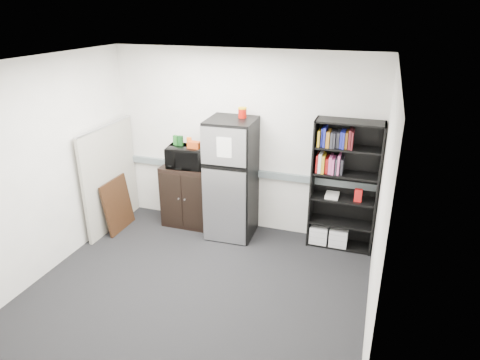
{
  "coord_description": "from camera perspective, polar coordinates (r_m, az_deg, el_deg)",
  "views": [
    {
      "loc": [
        1.88,
        -4.02,
        3.23
      ],
      "look_at": [
        0.24,
        0.9,
        1.11
      ],
      "focal_mm": 32.0,
      "sensor_mm": 36.0,
      "label": 1
    }
  ],
  "objects": [
    {
      "name": "wall_left",
      "position": [
        5.89,
        -24.15,
        1.61
      ],
      "size": [
        0.02,
        3.5,
        2.7
      ],
      "primitive_type": "cube",
      "color": "silver",
      "rests_on": "floor"
    },
    {
      "name": "microwave",
      "position": [
        6.47,
        -7.14,
        3.08
      ],
      "size": [
        0.61,
        0.46,
        0.31
      ],
      "primitive_type": "imported",
      "rotation": [
        0.0,
        0.0,
        0.13
      ],
      "color": "black",
      "rests_on": "cabinet"
    },
    {
      "name": "bookshelf",
      "position": [
        6.03,
        13.55,
        -0.4
      ],
      "size": [
        0.9,
        0.34,
        1.85
      ],
      "color": "black",
      "rests_on": "floor"
    },
    {
      "name": "snack_bag",
      "position": [
        6.34,
        -6.13,
        4.68
      ],
      "size": [
        0.18,
        0.11,
        0.1
      ],
      "primitive_type": "cube",
      "rotation": [
        0.0,
        0.0,
        -0.03
      ],
      "color": "#C44413",
      "rests_on": "microwave"
    },
    {
      "name": "wall_back",
      "position": [
        6.35,
        0.37,
        5.01
      ],
      "size": [
        4.0,
        0.02,
        2.7
      ],
      "primitive_type": "cube",
      "color": "silver",
      "rests_on": "floor"
    },
    {
      "name": "wall_note",
      "position": [
        6.4,
        -2.64,
        6.99
      ],
      "size": [
        0.14,
        0.0,
        0.1
      ],
      "primitive_type": "cube",
      "color": "white",
      "rests_on": "wall_back"
    },
    {
      "name": "floor",
      "position": [
        5.49,
        -5.52,
        -13.96
      ],
      "size": [
        4.0,
        4.0,
        0.0
      ],
      "primitive_type": "plane",
      "color": "black",
      "rests_on": "ground"
    },
    {
      "name": "cubicle_partition",
      "position": [
        6.79,
        -16.9,
        0.36
      ],
      "size": [
        0.06,
        1.3,
        1.62
      ],
      "color": "#ABA798",
      "rests_on": "floor"
    },
    {
      "name": "wall_right",
      "position": [
        4.44,
        18.25,
        -4.05
      ],
      "size": [
        0.02,
        3.5,
        2.7
      ],
      "primitive_type": "cube",
      "color": "silver",
      "rests_on": "floor"
    },
    {
      "name": "cabinet",
      "position": [
        6.72,
        -6.83,
        -2.05
      ],
      "size": [
        0.78,
        0.51,
        0.97
      ],
      "color": "black",
      "rests_on": "floor"
    },
    {
      "name": "snack_box_a",
      "position": [
        6.51,
        -8.56,
        5.26
      ],
      "size": [
        0.08,
        0.07,
        0.15
      ],
      "primitive_type": "cube",
      "rotation": [
        0.0,
        0.0,
        -0.28
      ],
      "color": "#1B611F",
      "rests_on": "microwave"
    },
    {
      "name": "snack_box_b",
      "position": [
        6.47,
        -7.94,
        5.21
      ],
      "size": [
        0.07,
        0.05,
        0.15
      ],
      "primitive_type": "cube",
      "rotation": [
        0.0,
        0.0,
        -0.01
      ],
      "color": "#0D3B13",
      "rests_on": "microwave"
    },
    {
      "name": "refrigerator",
      "position": [
        6.23,
        -1.11,
        0.15
      ],
      "size": [
        0.69,
        0.72,
        1.78
      ],
      "rotation": [
        0.0,
        0.0,
        0.04
      ],
      "color": "black",
      "rests_on": "floor"
    },
    {
      "name": "coffee_can",
      "position": [
        6.01,
        0.32,
        9.08
      ],
      "size": [
        0.12,
        0.12,
        0.16
      ],
      "color": "#A91107",
      "rests_on": "refrigerator"
    },
    {
      "name": "ceiling",
      "position": [
        4.46,
        -6.82,
        15.27
      ],
      "size": [
        4.0,
        3.5,
        0.02
      ],
      "primitive_type": "cube",
      "color": "white",
      "rests_on": "wall_back"
    },
    {
      "name": "electrical_raceway",
      "position": [
        6.47,
        0.28,
        1.13
      ],
      "size": [
        3.92,
        0.05,
        0.1
      ],
      "primitive_type": "cube",
      "color": "slate",
      "rests_on": "wall_back"
    },
    {
      "name": "snack_box_c",
      "position": [
        6.41,
        -6.79,
        5.06
      ],
      "size": [
        0.08,
        0.07,
        0.14
      ],
      "primitive_type": "cube",
      "rotation": [
        0.0,
        0.0,
        0.31
      ],
      "color": "orange",
      "rests_on": "microwave"
    },
    {
      "name": "framed_poster",
      "position": [
        6.81,
        -15.99,
        -3.19
      ],
      "size": [
        0.15,
        0.63,
        0.81
      ],
      "rotation": [
        0.0,
        -0.14,
        0.0
      ],
      "color": "black",
      "rests_on": "floor"
    }
  ]
}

